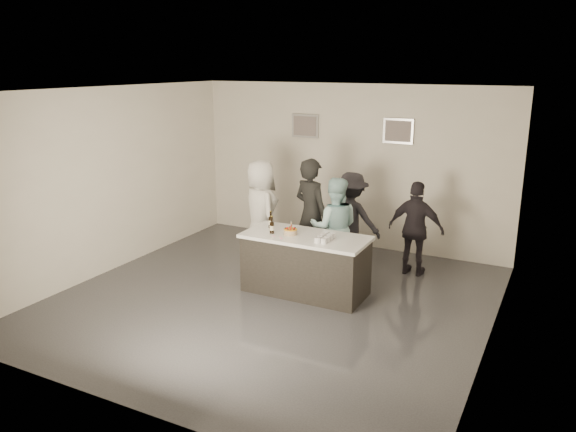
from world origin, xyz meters
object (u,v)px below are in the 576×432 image
Objects in this scene: beer_bottle_a at (271,220)px; beer_bottle_b at (272,225)px; person_main_blue at (334,227)px; person_guest_back at (351,219)px; person_guest_right at (416,229)px; person_guest_left at (261,212)px; bar_counter at (305,264)px; cake at (291,232)px; person_main_black at (311,215)px.

beer_bottle_b is at bearing -57.41° from beer_bottle_a.
person_main_blue is (0.75, 0.74, -0.22)m from beer_bottle_a.
person_main_blue is 1.02× the size of person_guest_back.
person_main_blue is at bearing 32.26° from person_guest_right.
person_guest_left reaches higher than person_guest_back.
bar_counter is at bearing 60.58° from person_main_blue.
beer_bottle_a is at bearing 22.22° from person_main_blue.
beer_bottle_a and beer_bottle_b have the same top height.
beer_bottle_a is 0.29m from beer_bottle_b.
cake is 0.13× the size of person_guest_right.
person_guest_right is at bearing 43.31° from beer_bottle_b.
cake is 0.11× the size of person_guest_left.
person_main_black is at bearing 97.97° from cake.
person_main_blue reaches higher than beer_bottle_b.
person_guest_left reaches higher than beer_bottle_a.
bar_counter is 1.15× the size of person_main_blue.
person_main_black reaches higher than beer_bottle_b.
bar_counter is at bearing 52.87° from person_guest_right.
bar_counter is at bearing -177.90° from person_guest_left.
person_guest_right is at bearing -172.76° from person_main_blue.
person_guest_back is (0.03, 0.66, -0.02)m from person_main_blue.
person_guest_back reaches higher than cake.
person_guest_back is at bearing -114.89° from person_main_blue.
person_main_blue is 1.32m from person_guest_right.
beer_bottle_b is 0.16× the size of person_guest_back.
person_main_blue is at bearing 58.92° from beer_bottle_b.
bar_counter is at bearing 131.70° from person_main_black.
person_guest_left reaches higher than person_guest_right.
beer_bottle_b is 1.12m from person_main_black.
person_guest_right reaches higher than beer_bottle_a.
beer_bottle_b is 2.41m from person_guest_right.
person_guest_left is 2.59m from person_guest_right.
person_main_blue reaches higher than person_guest_right.
beer_bottle_a is 0.16× the size of person_guest_back.
bar_counter is at bearing 15.63° from beer_bottle_b.
beer_bottle_b is 0.14× the size of person_main_black.
cake is 0.30m from beer_bottle_b.
person_main_blue is at bearing 82.99° from bar_counter.
beer_bottle_a reaches higher than bar_counter.
person_guest_right reaches higher than beer_bottle_b.
person_main_black reaches higher than person_guest_right.
person_guest_right reaches higher than bar_counter.
person_guest_left is (-0.89, -0.11, -0.04)m from person_main_black.
person_main_black is 0.75m from person_guest_back.
person_main_blue reaches higher than person_guest_back.
bar_counter is 7.15× the size of beer_bottle_a.
person_main_blue is at bearing 88.57° from person_guest_back.
person_guest_left reaches higher than bar_counter.
beer_bottle_b is 0.16× the size of person_main_blue.
person_guest_left reaches higher than cake.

